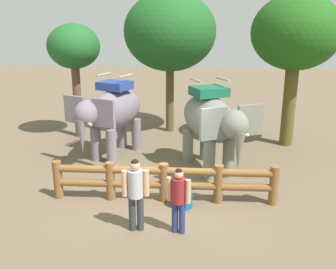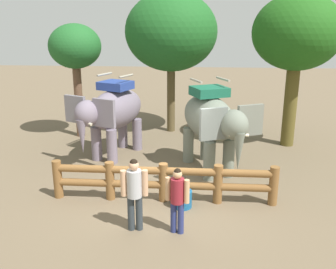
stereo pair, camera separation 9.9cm
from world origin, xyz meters
TOP-DOWN VIEW (x-y plane):
  - ground_plane at (0.00, 0.00)m, footprint 60.00×60.00m
  - log_fence at (0.00, -0.26)m, footprint 5.95×0.28m
  - elephant_near_left at (-2.05, 3.03)m, footprint 2.51×3.41m
  - elephant_center at (1.29, 1.94)m, footprint 2.62×3.45m
  - tourist_woman_in_black at (-0.51, -1.76)m, footprint 0.61×0.37m
  - tourist_man_in_blue at (0.46, -1.81)m, footprint 0.54×0.37m
  - tree_far_left at (-0.30, 6.42)m, footprint 3.74×3.74m
  - tree_back_center at (-3.99, 5.36)m, footprint 2.04×2.04m
  - tree_far_right at (4.31, 4.85)m, footprint 3.18×3.18m
  - feed_bucket at (0.52, -0.57)m, footprint 0.50×0.50m

SIDE VIEW (x-z plane):
  - ground_plane at x=0.00m, z-range 0.00..0.00m
  - feed_bucket at x=0.52m, z-range 0.00..0.45m
  - log_fence at x=0.00m, z-range 0.08..1.13m
  - tourist_man_in_blue at x=0.46m, z-range 0.12..1.68m
  - tourist_woman_in_black at x=-0.51m, z-range 0.14..1.86m
  - elephant_near_left at x=-2.05m, z-range 0.18..3.06m
  - elephant_center at x=1.29m, z-range 0.18..3.10m
  - tree_back_center at x=-3.99m, z-range 1.30..5.81m
  - tree_far_right at x=4.31m, z-range 1.36..6.92m
  - tree_far_left at x=-0.30m, z-range 1.27..7.04m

